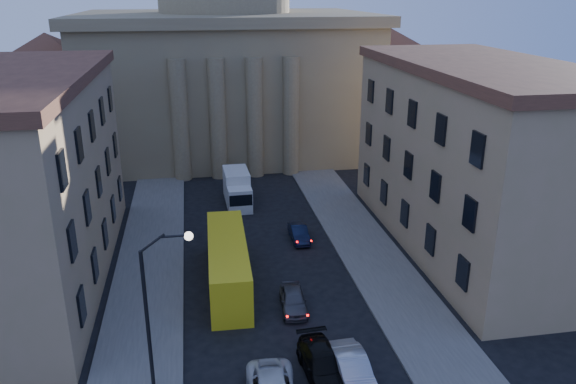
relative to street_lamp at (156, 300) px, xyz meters
name	(u,v)px	position (x,y,z in m)	size (l,w,h in m)	color
sidewalk_left	(146,293)	(-1.53, 10.00, -5.21)	(5.00, 60.00, 0.15)	#57534F
sidewalk_right	(384,273)	(15.47, 10.00, -5.21)	(5.00, 60.00, 0.15)	#57534F
church	(226,55)	(6.97, 47.47, 6.59)	(68.02, 28.76, 36.60)	#7C694C
building_left	(13,180)	(-10.03, 14.00, 2.14)	(11.60, 26.60, 14.70)	tan
building_right	(477,156)	(23.97, 14.00, 2.14)	(11.60, 26.60, 14.70)	tan
street_lamp	(156,300)	(0.00, 0.00, 0.00)	(2.62, 0.44, 8.83)	black
car_right_near	(352,369)	(9.83, -1.19, -4.51)	(1.64, 4.70, 1.55)	#9C9EA3
car_right_mid	(323,365)	(8.42, -0.53, -4.54)	(2.09, 5.14, 1.49)	black
car_right_far	(293,300)	(8.06, 6.47, -4.60)	(1.61, 4.01, 1.37)	#46454A
car_right_distant	(299,233)	(10.45, 16.90, -4.66)	(1.32, 3.79, 1.25)	black
city_bus	(228,262)	(4.14, 10.52, -3.53)	(2.99, 11.63, 3.26)	yellow
box_truck	(237,189)	(6.17, 26.14, -3.78)	(2.41, 5.85, 3.19)	silver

